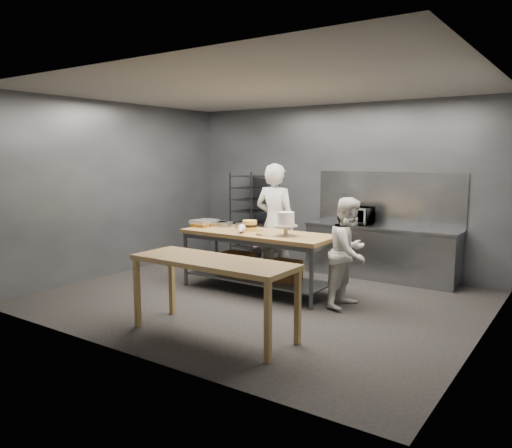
{
  "coord_description": "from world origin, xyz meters",
  "views": [
    {
      "loc": [
        3.98,
        -5.88,
        2.08
      ],
      "look_at": [
        -0.26,
        0.28,
        1.05
      ],
      "focal_mm": 35.0,
      "sensor_mm": 36.0,
      "label": 1
    }
  ],
  "objects_px": {
    "microwave": "(356,215)",
    "layer_cake": "(250,225)",
    "speed_rack": "(251,218)",
    "work_table": "(257,254)",
    "chef_right": "(349,252)",
    "frosted_cake_stand": "(286,221)",
    "near_counter": "(213,267)",
    "chef_behind": "(275,223)"
  },
  "relations": [
    {
      "from": "speed_rack",
      "to": "chef_behind",
      "type": "xyz_separation_m",
      "value": [
        1.24,
        -1.08,
        0.12
      ]
    },
    {
      "from": "speed_rack",
      "to": "layer_cake",
      "type": "xyz_separation_m",
      "value": [
        1.17,
        -1.71,
        0.14
      ]
    },
    {
      "from": "microwave",
      "to": "chef_behind",
      "type": "bearing_deg",
      "value": -128.53
    },
    {
      "from": "work_table",
      "to": "frosted_cake_stand",
      "type": "height_order",
      "value": "frosted_cake_stand"
    },
    {
      "from": "speed_rack",
      "to": "chef_behind",
      "type": "bearing_deg",
      "value": -40.95
    },
    {
      "from": "speed_rack",
      "to": "microwave",
      "type": "bearing_deg",
      "value": 2.11
    },
    {
      "from": "work_table",
      "to": "near_counter",
      "type": "bearing_deg",
      "value": -70.3
    },
    {
      "from": "near_counter",
      "to": "chef_behind",
      "type": "distance_m",
      "value": 2.69
    },
    {
      "from": "chef_behind",
      "to": "near_counter",
      "type": "bearing_deg",
      "value": 104.51
    },
    {
      "from": "work_table",
      "to": "chef_right",
      "type": "distance_m",
      "value": 1.51
    },
    {
      "from": "chef_behind",
      "to": "layer_cake",
      "type": "distance_m",
      "value": 0.63
    },
    {
      "from": "speed_rack",
      "to": "frosted_cake_stand",
      "type": "distance_m",
      "value": 2.67
    },
    {
      "from": "near_counter",
      "to": "frosted_cake_stand",
      "type": "height_order",
      "value": "frosted_cake_stand"
    },
    {
      "from": "chef_behind",
      "to": "frosted_cake_stand",
      "type": "xyz_separation_m",
      "value": [
        0.66,
        -0.76,
        0.16
      ]
    },
    {
      "from": "microwave",
      "to": "layer_cake",
      "type": "height_order",
      "value": "microwave"
    },
    {
      "from": "work_table",
      "to": "microwave",
      "type": "bearing_deg",
      "value": 66.07
    },
    {
      "from": "chef_right",
      "to": "frosted_cake_stand",
      "type": "height_order",
      "value": "chef_right"
    },
    {
      "from": "microwave",
      "to": "layer_cake",
      "type": "distance_m",
      "value": 2.05
    },
    {
      "from": "speed_rack",
      "to": "chef_right",
      "type": "distance_m",
      "value": 3.33
    },
    {
      "from": "speed_rack",
      "to": "frosted_cake_stand",
      "type": "height_order",
      "value": "speed_rack"
    },
    {
      "from": "near_counter",
      "to": "speed_rack",
      "type": "xyz_separation_m",
      "value": [
        -2.02,
        3.65,
        0.04
      ]
    },
    {
      "from": "near_counter",
      "to": "chef_behind",
      "type": "relative_size",
      "value": 1.02
    },
    {
      "from": "near_counter",
      "to": "chef_right",
      "type": "bearing_deg",
      "value": 66.91
    },
    {
      "from": "chef_behind",
      "to": "layer_cake",
      "type": "relative_size",
      "value": 8.7
    },
    {
      "from": "speed_rack",
      "to": "work_table",
      "type": "bearing_deg",
      "value": -52.56
    },
    {
      "from": "work_table",
      "to": "microwave",
      "type": "height_order",
      "value": "microwave"
    },
    {
      "from": "work_table",
      "to": "microwave",
      "type": "xyz_separation_m",
      "value": [
        0.82,
        1.84,
        0.48
      ]
    },
    {
      "from": "work_table",
      "to": "frosted_cake_stand",
      "type": "relative_size",
      "value": 6.84
    },
    {
      "from": "speed_rack",
      "to": "frosted_cake_stand",
      "type": "bearing_deg",
      "value": -44.01
    },
    {
      "from": "near_counter",
      "to": "chef_right",
      "type": "xyz_separation_m",
      "value": [
        0.82,
        1.93,
        -0.05
      ]
    },
    {
      "from": "chef_right",
      "to": "frosted_cake_stand",
      "type": "distance_m",
      "value": 1.02
    },
    {
      "from": "chef_behind",
      "to": "microwave",
      "type": "distance_m",
      "value": 1.48
    },
    {
      "from": "work_table",
      "to": "layer_cake",
      "type": "relative_size",
      "value": 10.67
    },
    {
      "from": "near_counter",
      "to": "frosted_cake_stand",
      "type": "xyz_separation_m",
      "value": [
        -0.12,
        1.8,
        0.33
      ]
    },
    {
      "from": "chef_behind",
      "to": "chef_right",
      "type": "xyz_separation_m",
      "value": [
        1.6,
        -0.63,
        -0.22
      ]
    },
    {
      "from": "chef_right",
      "to": "frosted_cake_stand",
      "type": "xyz_separation_m",
      "value": [
        -0.94,
        -0.13,
        0.38
      ]
    },
    {
      "from": "chef_right",
      "to": "near_counter",
      "type": "bearing_deg",
      "value": 159.88
    },
    {
      "from": "chef_behind",
      "to": "layer_cake",
      "type": "height_order",
      "value": "chef_behind"
    },
    {
      "from": "microwave",
      "to": "chef_right",
      "type": "bearing_deg",
      "value": -69.19
    },
    {
      "from": "near_counter",
      "to": "chef_right",
      "type": "height_order",
      "value": "chef_right"
    },
    {
      "from": "work_table",
      "to": "chef_behind",
      "type": "height_order",
      "value": "chef_behind"
    },
    {
      "from": "work_table",
      "to": "speed_rack",
      "type": "xyz_separation_m",
      "value": [
        -1.35,
        1.76,
        0.28
      ]
    }
  ]
}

